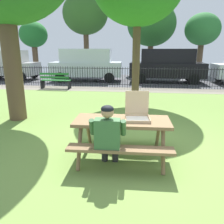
{
  "coord_description": "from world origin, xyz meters",
  "views": [
    {
      "loc": [
        0.15,
        -4.52,
        2.05
      ],
      "look_at": [
        -0.43,
        0.1,
        0.75
      ],
      "focal_mm": 36.14,
      "sensor_mm": 36.0,
      "label": 1
    }
  ],
  "objects": [
    {
      "name": "parked_car_center",
      "position": [
        -3.42,
        10.31,
        1.1
      ],
      "size": [
        4.7,
        2.17,
        2.08
      ],
      "color": "silver",
      "rests_on": "ground"
    },
    {
      "name": "far_tree_center",
      "position": [
        0.89,
        15.35,
        4.02
      ],
      "size": [
        3.96,
        3.96,
        5.83
      ],
      "color": "brown",
      "rests_on": "ground"
    },
    {
      "name": "far_tree_midright",
      "position": [
        4.93,
        15.35,
        3.53
      ],
      "size": [
        2.77,
        2.77,
        4.84
      ],
      "color": "brown",
      "rests_on": "ground"
    },
    {
      "name": "iron_fence_streetside",
      "position": [
        -0.0,
        7.9,
        0.57
      ],
      "size": [
        19.22,
        0.03,
        1.12
      ],
      "color": "black",
      "rests_on": "ground"
    },
    {
      "name": "pizza_slice_on_table",
      "position": [
        -0.22,
        -0.65,
        0.78
      ],
      "size": [
        0.24,
        0.28,
        0.02
      ],
      "color": "#ECDD6D",
      "rests_on": "picnic_table_foreground"
    },
    {
      "name": "parked_car_right",
      "position": [
        1.77,
        10.31,
        1.1
      ],
      "size": [
        4.65,
        2.05,
        2.08
      ],
      "color": "black",
      "rests_on": "ground"
    },
    {
      "name": "far_tree_left",
      "position": [
        -9.34,
        15.35,
        3.21
      ],
      "size": [
        2.43,
        2.43,
        4.39
      ],
      "color": "brown",
      "rests_on": "ground"
    },
    {
      "name": "park_bench_left",
      "position": [
        -4.37,
        7.06,
        0.42
      ],
      "size": [
        1.61,
        0.5,
        0.85
      ],
      "color": "#216A2A",
      "rests_on": "ground"
    },
    {
      "name": "picnic_table_foreground",
      "position": [
        -0.17,
        -0.48,
        0.6
      ],
      "size": [
        1.85,
        1.54,
        0.79
      ],
      "color": "olive",
      "rests_on": "ground"
    },
    {
      "name": "parked_car_left",
      "position": [
        -8.9,
        10.31,
        1.01
      ],
      "size": [
        3.95,
        1.92,
        1.98
      ],
      "color": "#BBB8B6",
      "rests_on": "ground"
    },
    {
      "name": "adult_at_table",
      "position": [
        -0.36,
        -0.99,
        0.66
      ],
      "size": [
        0.62,
        0.6,
        1.19
      ],
      "color": "#292929",
      "rests_on": "ground"
    },
    {
      "name": "pizza_box_open",
      "position": [
        0.11,
        -0.37,
        0.89
      ],
      "size": [
        0.49,
        0.51,
        0.51
      ],
      "color": "tan",
      "rests_on": "picnic_table_foreground"
    },
    {
      "name": "street_asphalt",
      "position": [
        0.0,
        11.15,
        -0.01
      ],
      "size": [
        28.0,
        6.5,
        0.01
      ],
      "primitive_type": "cube",
      "color": "#424247"
    },
    {
      "name": "cobblestone_walkway",
      "position": [
        0.0,
        7.2,
        -0.0
      ],
      "size": [
        28.0,
        1.4,
        0.01
      ],
      "primitive_type": "cube",
      "color": "gray"
    },
    {
      "name": "ground",
      "position": [
        0.0,
        1.95,
        -0.01
      ],
      "size": [
        28.0,
        11.9,
        0.02
      ],
      "primitive_type": "cube",
      "color": "olive"
    },
    {
      "name": "far_tree_midleft",
      "position": [
        -4.61,
        15.35,
        4.88
      ],
      "size": [
        3.77,
        3.77,
        6.62
      ],
      "color": "brown",
      "rests_on": "ground"
    }
  ]
}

